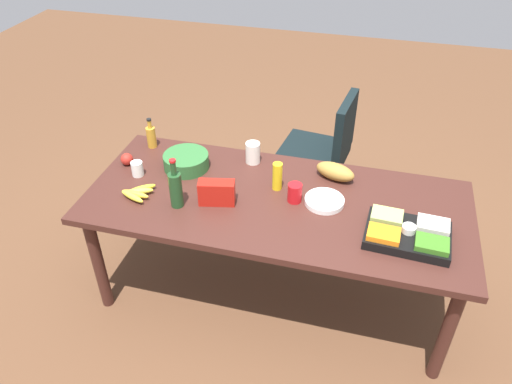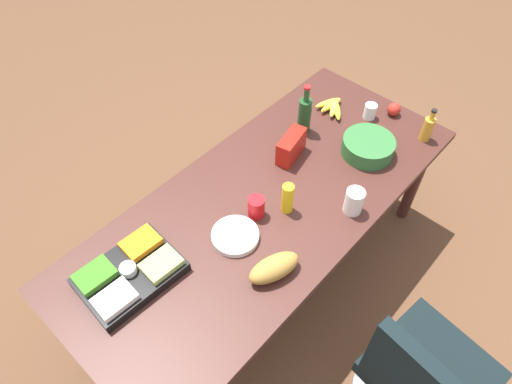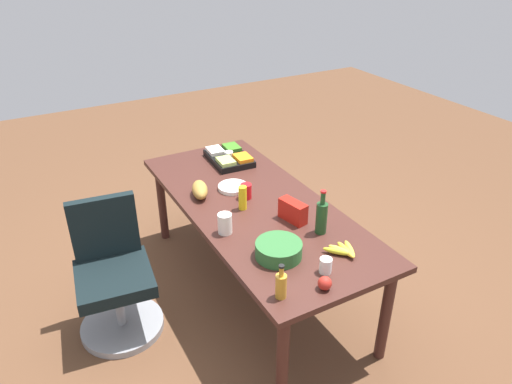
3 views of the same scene
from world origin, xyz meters
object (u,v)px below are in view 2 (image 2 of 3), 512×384
at_px(paper_cup, 370,111).
at_px(mayo_jar, 354,201).
at_px(conference_table, 267,210).
at_px(chip_bag_red, 291,146).
at_px(apple_red, 394,109).
at_px(wine_bottle, 305,114).
at_px(banana_bunch, 333,106).
at_px(paper_plate_stack, 235,236).
at_px(bread_loaf, 274,268).
at_px(veggie_tray, 130,273).
at_px(salad_bowl, 368,147).
at_px(mustard_bottle, 288,198).
at_px(red_solo_cup, 256,207).
at_px(dressing_bottle, 428,128).

relative_size(paper_cup, mayo_jar, 0.67).
distance_m(conference_table, chip_bag_red, 0.36).
xyz_separation_m(apple_red, mayo_jar, (0.75, 0.23, 0.03)).
relative_size(chip_bag_red, apple_red, 2.63).
height_order(wine_bottle, banana_bunch, wine_bottle).
height_order(paper_plate_stack, mayo_jar, mayo_jar).
bearing_deg(apple_red, chip_bag_red, -18.85).
distance_m(banana_bunch, bread_loaf, 1.16).
bearing_deg(veggie_tray, salad_bowl, 166.08).
distance_m(paper_plate_stack, banana_bunch, 1.06).
bearing_deg(mustard_bottle, salad_bowl, 173.17).
relative_size(paper_cup, salad_bowl, 0.33).
bearing_deg(paper_cup, red_solo_cup, -0.49).
xyz_separation_m(wine_bottle, mayo_jar, (0.29, 0.53, -0.05)).
distance_m(paper_cup, chip_bag_red, 0.56).
height_order(wine_bottle, salad_bowl, wine_bottle).
bearing_deg(veggie_tray, red_solo_cup, 164.73).
relative_size(wine_bottle, paper_cup, 3.33).
bearing_deg(dressing_bottle, paper_plate_stack, -14.89).
height_order(paper_plate_stack, dressing_bottle, dressing_bottle).
relative_size(salad_bowl, apple_red, 3.63).
xyz_separation_m(wine_bottle, salad_bowl, (-0.09, 0.37, -0.07)).
height_order(conference_table, salad_bowl, salad_bowl).
height_order(salad_bowl, veggie_tray, salad_bowl).
xyz_separation_m(mustard_bottle, banana_bunch, (-0.75, -0.28, -0.06)).
bearing_deg(mayo_jar, veggie_tray, -27.53).
bearing_deg(paper_cup, bread_loaf, 13.03).
bearing_deg(paper_plate_stack, wine_bottle, -163.91).
bearing_deg(chip_bag_red, veggie_tray, -2.21).
xyz_separation_m(wine_bottle, veggie_tray, (1.23, 0.04, -0.08)).
relative_size(chip_bag_red, mayo_jar, 1.48).
distance_m(red_solo_cup, banana_bunch, 0.89).
distance_m(salad_bowl, mustard_bottle, 0.59).
bearing_deg(conference_table, chip_bag_red, -160.24).
xyz_separation_m(dressing_bottle, bread_loaf, (1.20, -0.06, -0.03)).
bearing_deg(paper_plate_stack, veggie_tray, -22.73).
bearing_deg(mustard_bottle, dressing_bottle, 164.68).
bearing_deg(salad_bowl, paper_cup, -149.10).
bearing_deg(banana_bunch, veggie_tray, 0.78).
distance_m(apple_red, bread_loaf, 1.28).
bearing_deg(chip_bag_red, paper_cup, 165.98).
distance_m(mustard_bottle, bread_loaf, 0.36).
bearing_deg(conference_table, banana_bunch, -167.41).
bearing_deg(red_solo_cup, banana_bunch, -167.81).
relative_size(apple_red, banana_bunch, 0.39).
bearing_deg(salad_bowl, red_solo_cup, -12.73).
height_order(red_solo_cup, dressing_bottle, dressing_bottle).
distance_m(mayo_jar, banana_bunch, 0.75).
xyz_separation_m(red_solo_cup, bread_loaf, (0.19, 0.27, -0.01)).
bearing_deg(banana_bunch, mayo_jar, 43.40).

